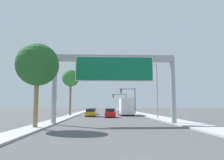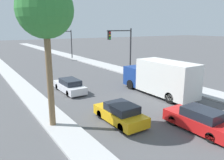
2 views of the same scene
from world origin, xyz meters
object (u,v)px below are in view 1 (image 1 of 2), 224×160
(car_far_right, at_px, (93,111))
(traffic_light_near_intersection, at_px, (130,96))
(car_near_left, at_px, (110,113))
(truck_box_primary, at_px, (126,107))
(traffic_light_mid_block, at_px, (122,99))
(car_near_right, at_px, (91,113))
(palm_tree_background, at_px, (71,78))
(sign_gantry, at_px, (114,70))
(palm_tree_foreground, at_px, (37,65))
(street_lamp_right, at_px, (155,86))

(car_far_right, distance_m, traffic_light_near_intersection, 10.22)
(car_near_left, distance_m, truck_box_primary, 7.78)
(traffic_light_near_intersection, distance_m, traffic_light_mid_block, 20.00)
(car_near_left, relative_size, car_near_right, 1.06)
(car_far_right, xyz_separation_m, car_near_left, (3.50, -12.68, 0.05))
(traffic_light_mid_block, xyz_separation_m, palm_tree_background, (-12.81, -29.99, 3.30))
(car_far_right, bearing_deg, traffic_light_mid_block, 69.37)
(sign_gantry, xyz_separation_m, palm_tree_foreground, (-7.11, -3.98, -0.20))
(palm_tree_foreground, relative_size, street_lamp_right, 0.91)
(palm_tree_background, height_order, street_lamp_right, palm_tree_background)
(truck_box_primary, height_order, traffic_light_near_intersection, traffic_light_near_intersection)
(sign_gantry, xyz_separation_m, street_lamp_right, (6.54, 8.69, -0.91))
(car_near_left, height_order, traffic_light_mid_block, traffic_light_mid_block)
(palm_tree_foreground, relative_size, palm_tree_background, 0.82)
(car_far_right, bearing_deg, street_lamp_right, -61.34)
(car_near_right, xyz_separation_m, traffic_light_mid_block, (8.67, 31.95, 3.41))
(street_lamp_right, bearing_deg, car_far_right, 118.66)
(truck_box_primary, bearing_deg, palm_tree_foreground, -112.81)
(car_far_right, xyz_separation_m, traffic_light_mid_block, (8.67, 23.04, 3.42))
(palm_tree_background, bearing_deg, truck_box_primary, 5.80)
(car_near_right, height_order, traffic_light_mid_block, traffic_light_mid_block)
(truck_box_primary, bearing_deg, car_far_right, 140.31)
(palm_tree_foreground, xyz_separation_m, palm_tree_background, (-0.53, 24.11, 1.78))
(sign_gantry, relative_size, car_near_left, 2.98)
(car_near_left, bearing_deg, palm_tree_foreground, -111.17)
(car_far_right, distance_m, street_lamp_right, 21.37)
(car_near_right, relative_size, street_lamp_right, 0.52)
(palm_tree_foreground, xyz_separation_m, street_lamp_right, (13.66, 12.67, -0.71))
(truck_box_primary, bearing_deg, car_near_right, -156.16)
(car_near_left, height_order, car_near_right, car_near_left)
(car_near_left, bearing_deg, palm_tree_background, 143.09)
(car_far_right, relative_size, traffic_light_mid_block, 0.80)
(palm_tree_background, bearing_deg, car_far_right, 59.20)
(truck_box_primary, bearing_deg, traffic_light_mid_block, 86.68)
(car_near_right, bearing_deg, traffic_light_near_intersection, 52.77)
(car_far_right, xyz_separation_m, palm_tree_background, (-4.14, -6.94, 6.72))
(truck_box_primary, bearing_deg, street_lamp_right, -76.39)
(traffic_light_near_intersection, distance_m, palm_tree_foreground, 36.40)
(traffic_light_near_intersection, relative_size, traffic_light_mid_block, 1.07)
(sign_gantry, xyz_separation_m, truck_box_primary, (3.50, 21.26, -4.07))
(truck_box_primary, height_order, traffic_light_mid_block, traffic_light_mid_block)
(traffic_light_near_intersection, relative_size, palm_tree_background, 0.69)
(car_near_right, bearing_deg, car_near_left, -47.18)
(car_near_right, xyz_separation_m, traffic_light_near_intersection, (9.08, 11.95, 3.58))
(car_far_right, bearing_deg, palm_tree_foreground, -96.64)
(traffic_light_near_intersection, bearing_deg, sign_gantry, -100.49)
(car_far_right, relative_size, car_near_right, 1.13)
(car_near_right, xyz_separation_m, palm_tree_foreground, (-3.61, -22.15, 4.94))
(traffic_light_mid_block, bearing_deg, palm_tree_foreground, -102.80)
(sign_gantry, distance_m, palm_tree_background, 21.59)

